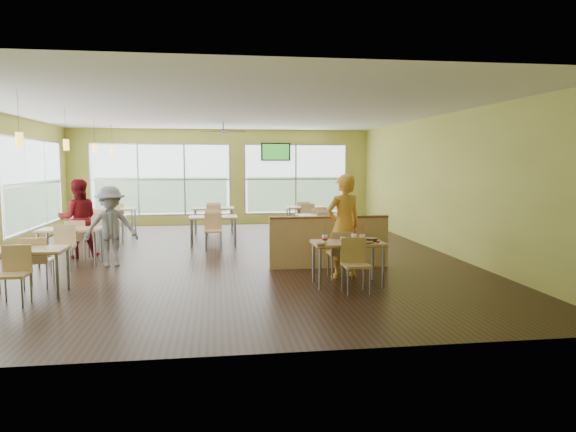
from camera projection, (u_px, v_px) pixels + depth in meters
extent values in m
plane|color=black|center=(227.00, 256.00, 11.52)|extent=(12.00, 12.00, 0.00)
plane|color=white|center=(225.00, 112.00, 11.19)|extent=(12.00, 12.00, 0.00)
cube|color=#C2BE4E|center=(222.00, 177.00, 17.26)|extent=(10.00, 0.04, 3.20)
cube|color=#C2BE4E|center=(237.00, 210.00, 5.45)|extent=(10.00, 0.04, 3.20)
cube|color=#C2BE4E|center=(440.00, 184.00, 12.05)|extent=(0.04, 12.00, 3.20)
cube|color=white|center=(35.00, 184.00, 13.63)|extent=(0.02, 4.50, 2.35)
cube|color=white|center=(162.00, 180.00, 16.97)|extent=(4.50, 0.02, 2.35)
cube|color=white|center=(296.00, 179.00, 17.60)|extent=(3.50, 0.02, 2.35)
cube|color=#B7BABC|center=(230.00, 214.00, 17.40)|extent=(8.00, 0.04, 0.05)
cube|color=#DAB075|center=(348.00, 243.00, 8.77)|extent=(1.20, 0.70, 0.04)
cube|color=brown|center=(348.00, 244.00, 8.77)|extent=(1.22, 0.71, 0.01)
cylinder|color=slate|center=(320.00, 269.00, 8.45)|extent=(0.05, 0.05, 0.71)
cylinder|color=slate|center=(383.00, 267.00, 8.60)|extent=(0.05, 0.05, 0.71)
cylinder|color=slate|center=(313.00, 262.00, 9.02)|extent=(0.05, 0.05, 0.71)
cylinder|color=slate|center=(373.00, 260.00, 9.17)|extent=(0.05, 0.05, 0.71)
cube|color=#DAB075|center=(340.00, 253.00, 9.34)|extent=(0.42, 0.42, 0.04)
cube|color=#DAB075|center=(338.00, 240.00, 9.50)|extent=(0.42, 0.04, 0.40)
cube|color=#DAB075|center=(356.00, 265.00, 8.26)|extent=(0.42, 0.42, 0.04)
cube|color=#DAB075|center=(360.00, 254.00, 8.05)|extent=(0.42, 0.04, 0.40)
cube|color=#DAB075|center=(329.00, 243.00, 10.22)|extent=(2.40, 0.12, 1.00)
cube|color=brown|center=(329.00, 217.00, 10.17)|extent=(2.40, 0.14, 0.04)
cube|color=#DAB075|center=(25.00, 250.00, 8.05)|extent=(1.20, 0.70, 0.04)
cube|color=brown|center=(26.00, 252.00, 8.05)|extent=(1.22, 0.71, 0.01)
cylinder|color=slate|center=(57.00, 276.00, 7.88)|extent=(0.05, 0.05, 0.71)
cylinder|color=slate|center=(68.00, 269.00, 8.45)|extent=(0.05, 0.05, 0.71)
cube|color=#DAB075|center=(38.00, 261.00, 8.62)|extent=(0.42, 0.42, 0.04)
cube|color=#DAB075|center=(41.00, 246.00, 8.78)|extent=(0.42, 0.04, 0.40)
cube|color=#DAB075|center=(13.00, 275.00, 7.53)|extent=(0.42, 0.42, 0.04)
cube|color=#DAB075|center=(7.00, 263.00, 7.32)|extent=(0.42, 0.04, 0.40)
cube|color=#DAB075|center=(70.00, 229.00, 10.51)|extent=(1.20, 0.70, 0.04)
cube|color=brown|center=(70.00, 231.00, 10.51)|extent=(1.22, 0.71, 0.01)
cylinder|color=slate|center=(38.00, 251.00, 10.19)|extent=(0.05, 0.05, 0.71)
cylinder|color=slate|center=(95.00, 249.00, 10.34)|extent=(0.05, 0.05, 0.71)
cylinder|color=slate|center=(48.00, 246.00, 10.76)|extent=(0.05, 0.05, 0.71)
cylinder|color=slate|center=(101.00, 245.00, 10.91)|extent=(0.05, 0.05, 0.71)
cube|color=#DAB075|center=(78.00, 239.00, 11.08)|extent=(0.42, 0.42, 0.04)
cube|color=#DAB075|center=(80.00, 228.00, 11.24)|extent=(0.42, 0.04, 0.40)
cube|color=#DAB075|center=(63.00, 247.00, 10.00)|extent=(0.42, 0.42, 0.04)
cube|color=#DAB075|center=(59.00, 238.00, 9.79)|extent=(0.42, 0.04, 0.40)
cube|color=#DAB075|center=(98.00, 217.00, 12.97)|extent=(1.20, 0.70, 0.04)
cube|color=brown|center=(98.00, 218.00, 12.97)|extent=(1.22, 0.71, 0.01)
cylinder|color=slate|center=(73.00, 233.00, 12.65)|extent=(0.05, 0.05, 0.71)
cylinder|color=slate|center=(118.00, 233.00, 12.80)|extent=(0.05, 0.05, 0.71)
cylinder|color=slate|center=(79.00, 230.00, 13.22)|extent=(0.05, 0.05, 0.71)
cylinder|color=slate|center=(122.00, 230.00, 13.37)|extent=(0.05, 0.05, 0.71)
cube|color=#DAB075|center=(103.00, 225.00, 13.54)|extent=(0.42, 0.42, 0.04)
cube|color=#DAB075|center=(104.00, 216.00, 13.71)|extent=(0.42, 0.04, 0.40)
cube|color=#DAB075|center=(93.00, 231.00, 12.46)|extent=(0.42, 0.42, 0.04)
cube|color=#DAB075|center=(91.00, 222.00, 12.25)|extent=(0.42, 0.04, 0.40)
cube|color=#DAB075|center=(114.00, 209.00, 15.14)|extent=(1.20, 0.70, 0.04)
cube|color=brown|center=(115.00, 210.00, 15.14)|extent=(1.22, 0.71, 0.01)
cylinder|color=slate|center=(94.00, 223.00, 14.82)|extent=(0.05, 0.05, 0.71)
cylinder|color=slate|center=(132.00, 222.00, 14.97)|extent=(0.05, 0.05, 0.71)
cylinder|color=slate|center=(98.00, 221.00, 15.39)|extent=(0.05, 0.05, 0.71)
cylinder|color=slate|center=(135.00, 220.00, 15.54)|extent=(0.05, 0.05, 0.71)
cube|color=#DAB075|center=(118.00, 216.00, 15.71)|extent=(0.42, 0.42, 0.04)
cube|color=#DAB075|center=(119.00, 209.00, 15.87)|extent=(0.42, 0.04, 0.40)
cube|color=#DAB075|center=(111.00, 220.00, 14.62)|extent=(0.42, 0.42, 0.04)
cube|color=#DAB075|center=(109.00, 213.00, 14.41)|extent=(0.42, 0.04, 0.40)
cube|color=#DAB075|center=(213.00, 217.00, 12.88)|extent=(1.20, 0.70, 0.04)
cube|color=brown|center=(213.00, 218.00, 12.88)|extent=(1.22, 0.71, 0.01)
cylinder|color=slate|center=(191.00, 234.00, 12.56)|extent=(0.05, 0.05, 0.71)
cylinder|color=slate|center=(235.00, 233.00, 12.71)|extent=(0.05, 0.05, 0.71)
cylinder|color=slate|center=(192.00, 231.00, 13.13)|extent=(0.05, 0.05, 0.71)
cylinder|color=slate|center=(235.00, 230.00, 13.28)|extent=(0.05, 0.05, 0.71)
cube|color=#DAB075|center=(213.00, 225.00, 13.45)|extent=(0.42, 0.42, 0.04)
cube|color=#DAB075|center=(213.00, 216.00, 13.62)|extent=(0.42, 0.04, 0.40)
cube|color=#DAB075|center=(213.00, 231.00, 12.37)|extent=(0.42, 0.42, 0.04)
cube|color=#DAB075|center=(213.00, 223.00, 12.16)|extent=(0.42, 0.04, 0.40)
cube|color=#DAB075|center=(214.00, 208.00, 15.34)|extent=(1.20, 0.70, 0.04)
cube|color=brown|center=(214.00, 209.00, 15.35)|extent=(1.22, 0.71, 0.01)
cylinder|color=slate|center=(195.00, 222.00, 15.02)|extent=(0.05, 0.05, 0.71)
cylinder|color=slate|center=(232.00, 222.00, 15.17)|extent=(0.05, 0.05, 0.71)
cylinder|color=slate|center=(196.00, 220.00, 15.59)|extent=(0.05, 0.05, 0.71)
cylinder|color=slate|center=(232.00, 219.00, 15.74)|extent=(0.05, 0.05, 0.71)
cube|color=#DAB075|center=(214.00, 216.00, 15.91)|extent=(0.42, 0.42, 0.04)
cube|color=#DAB075|center=(214.00, 208.00, 16.08)|extent=(0.42, 0.04, 0.40)
cube|color=#DAB075|center=(214.00, 220.00, 14.83)|extent=(0.42, 0.42, 0.04)
cube|color=#DAB075|center=(214.00, 213.00, 14.62)|extent=(0.42, 0.04, 0.40)
cube|color=#DAB075|center=(322.00, 215.00, 13.27)|extent=(1.20, 0.70, 0.04)
cube|color=brown|center=(322.00, 216.00, 13.27)|extent=(1.22, 0.71, 0.01)
cylinder|color=slate|center=(304.00, 232.00, 12.95)|extent=(0.05, 0.05, 0.71)
cylinder|color=slate|center=(345.00, 231.00, 13.10)|extent=(0.05, 0.05, 0.71)
cylinder|color=slate|center=(300.00, 229.00, 13.52)|extent=(0.05, 0.05, 0.71)
cylinder|color=slate|center=(340.00, 228.00, 13.67)|extent=(0.05, 0.05, 0.71)
cube|color=#DAB075|center=(318.00, 224.00, 13.84)|extent=(0.42, 0.42, 0.04)
cube|color=#DAB075|center=(317.00, 215.00, 14.00)|extent=(0.42, 0.04, 0.40)
cube|color=#DAB075|center=(327.00, 229.00, 12.76)|extent=(0.42, 0.42, 0.04)
cube|color=#DAB075|center=(329.00, 221.00, 12.55)|extent=(0.42, 0.04, 0.40)
cube|color=#DAB075|center=(306.00, 207.00, 15.73)|extent=(1.20, 0.70, 0.04)
cube|color=brown|center=(306.00, 208.00, 15.73)|extent=(1.22, 0.71, 0.01)
cylinder|color=slate|center=(290.00, 221.00, 15.41)|extent=(0.05, 0.05, 0.71)
cylinder|color=slate|center=(325.00, 220.00, 15.56)|extent=(0.05, 0.05, 0.71)
cylinder|color=slate|center=(287.00, 219.00, 15.98)|extent=(0.05, 0.05, 0.71)
cylinder|color=slate|center=(321.00, 218.00, 16.13)|extent=(0.05, 0.05, 0.71)
cube|color=#DAB075|center=(303.00, 214.00, 16.30)|extent=(0.42, 0.42, 0.04)
cube|color=#DAB075|center=(302.00, 207.00, 16.47)|extent=(0.42, 0.04, 0.40)
cube|color=#DAB075|center=(309.00, 218.00, 15.22)|extent=(0.42, 0.42, 0.04)
cube|color=#DAB075|center=(310.00, 211.00, 15.01)|extent=(0.42, 0.04, 0.40)
cylinder|color=#2D2119|center=(18.00, 113.00, 7.82)|extent=(0.01, 0.01, 0.70)
cylinder|color=#FAAF3A|center=(19.00, 140.00, 7.87)|extent=(0.11, 0.11, 0.22)
cylinder|color=#2D2119|center=(65.00, 125.00, 10.29)|extent=(0.01, 0.01, 0.70)
cylinder|color=#FAAF3A|center=(66.00, 145.00, 10.33)|extent=(0.11, 0.11, 0.22)
cylinder|color=#2D2119|center=(94.00, 132.00, 12.75)|extent=(0.01, 0.01, 0.70)
cylinder|color=#FAAF3A|center=(95.00, 148.00, 12.79)|extent=(0.11, 0.11, 0.22)
cylinder|color=#2D2119|center=(112.00, 136.00, 14.92)|extent=(0.01, 0.01, 0.70)
cylinder|color=#FAAF3A|center=(112.00, 150.00, 14.96)|extent=(0.11, 0.11, 0.22)
cylinder|color=#2D2119|center=(223.00, 127.00, 14.15)|extent=(0.03, 0.03, 0.24)
cylinder|color=#2D2119|center=(223.00, 132.00, 14.17)|extent=(0.16, 0.16, 0.06)
cube|color=#2D2119|center=(236.00, 132.00, 14.22)|extent=(0.55, 0.10, 0.01)
cube|color=#2D2119|center=(223.00, 133.00, 14.51)|extent=(0.10, 0.55, 0.01)
cube|color=#2D2119|center=(210.00, 132.00, 14.12)|extent=(0.55, 0.10, 0.01)
cube|color=#2D2119|center=(223.00, 131.00, 13.82)|extent=(0.10, 0.55, 0.01)
cube|color=black|center=(276.00, 152.00, 17.33)|extent=(1.00, 0.06, 0.60)
cube|color=green|center=(276.00, 152.00, 17.29)|extent=(0.90, 0.01, 0.52)
imported|color=orange|center=(344.00, 226.00, 9.33)|extent=(0.79, 0.64, 1.89)
imported|color=maroon|center=(78.00, 219.00, 11.29)|extent=(0.98, 0.85, 1.74)
imported|color=slate|center=(111.00, 226.00, 10.36)|extent=(1.17, 0.85, 1.62)
cone|color=white|center=(325.00, 239.00, 8.61)|extent=(0.10, 0.10, 0.13)
cylinder|color=#C60803|center=(325.00, 239.00, 8.60)|extent=(0.09, 0.09, 0.04)
cylinder|color=white|center=(325.00, 235.00, 8.60)|extent=(0.10, 0.10, 0.01)
cylinder|color=blue|center=(325.00, 229.00, 8.59)|extent=(0.03, 0.06, 0.23)
cone|color=white|center=(343.00, 241.00, 8.54)|extent=(0.08, 0.08, 0.11)
cylinder|color=#C60803|center=(343.00, 240.00, 8.54)|extent=(0.07, 0.07, 0.03)
cylinder|color=white|center=(343.00, 237.00, 8.53)|extent=(0.08, 0.08, 0.01)
cylinder|color=yellow|center=(343.00, 232.00, 8.52)|extent=(0.02, 0.05, 0.19)
cone|color=white|center=(354.00, 238.00, 8.68)|extent=(0.10, 0.10, 0.13)
cylinder|color=#C60803|center=(354.00, 238.00, 8.68)|extent=(0.09, 0.09, 0.04)
cylinder|color=white|center=(354.00, 234.00, 8.68)|extent=(0.11, 0.11, 0.01)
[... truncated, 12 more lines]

